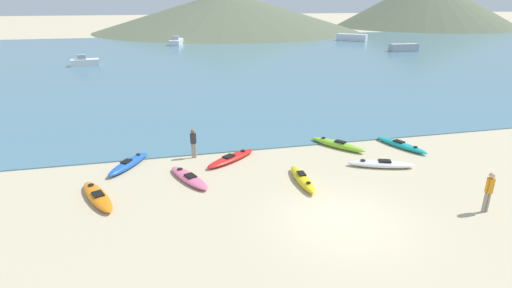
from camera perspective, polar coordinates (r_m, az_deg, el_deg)
The scene contains 18 objects.
ground_plane at distance 15.30m, azimuth 12.11°, elevation -10.71°, with size 400.00×400.00×0.00m, color #C6B793.
bay_water at distance 55.43m, azimuth -7.09°, elevation 12.00°, with size 160.00×70.00×0.06m, color teal.
far_hill_left at distance 105.09m, azimuth -4.13°, elevation 18.44°, with size 65.02×65.02×9.45m, color #5B664C.
far_hill_midleft at distance 128.01m, azimuth 23.15°, elevation 18.17°, with size 49.35×49.35×13.43m, color #5B664C.
kayak_on_sand_0 at distance 17.89m, azimuth 6.64°, elevation -4.96°, with size 0.60×2.89×0.41m.
kayak_on_sand_1 at distance 18.25m, azimuth -9.56°, elevation -4.76°, with size 1.92×3.06×0.31m.
kayak_on_sand_2 at distance 22.32m, azimuth 11.58°, elevation -0.06°, with size 2.45×3.03×0.41m.
kayak_on_sand_3 at distance 20.30m, azimuth 17.43°, elevation -2.75°, with size 3.23×1.71×0.36m.
kayak_on_sand_4 at distance 23.29m, azimuth 20.03°, elevation -0.13°, with size 1.74×3.19×0.34m.
kayak_on_sand_5 at distance 20.14m, azimuth -3.59°, elevation -2.03°, with size 3.02×2.50×0.33m.
kayak_on_sand_6 at distance 20.30m, azimuth -17.75°, elevation -2.71°, with size 2.12×2.91×0.40m.
kayak_on_sand_7 at distance 17.57m, azimuth -21.71°, elevation -6.94°, with size 1.91×3.24×0.36m.
person_near_foreground at distance 17.48m, azimuth 30.33°, elevation -5.65°, with size 0.33×0.25×1.65m.
person_near_waterline at distance 20.48m, azimuth -8.94°, elevation 0.34°, with size 0.31×0.24×1.53m.
moored_boat_0 at distance 73.56m, azimuth -11.32°, elevation 14.18°, with size 2.80×5.70×1.48m.
moored_boat_1 at distance 52.99m, azimuth -23.27°, elevation 10.73°, with size 3.33×1.94×1.34m.
moored_boat_2 at distance 80.44m, azimuth 13.53°, elevation 14.58°, with size 5.24×4.84×1.26m.
moored_boat_3 at distance 66.70m, azimuth 20.35°, elevation 12.80°, with size 4.43×1.48×1.12m.
Camera 1 is at (-6.02, -11.75, 7.73)m, focal length 28.00 mm.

